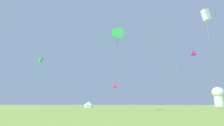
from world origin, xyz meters
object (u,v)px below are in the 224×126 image
kite_white_box (206,15)px  observatory_dome (218,96)px  kite_magenta_delta (192,54)px  kite_green_box (41,60)px  kite_green_delta (117,36)px  kite_red_box (115,85)px  festival_tent_center (88,104)px

kite_white_box → observatory_dome: bearing=67.9°
kite_magenta_delta → kite_green_box: bearing=-177.0°
kite_green_delta → kite_red_box: (-2.76, 15.78, -10.14)m
kite_green_box → kite_green_delta: (25.62, -10.49, 2.34)m
kite_red_box → festival_tent_center: kite_red_box is taller
kite_red_box → observatory_dome: bearing=46.7°
kite_green_box → kite_green_delta: size_ratio=0.83×
kite_green_delta → kite_red_box: bearing=99.9°
kite_green_delta → kite_magenta_delta: 23.91m
kite_white_box → observatory_dome: (26.08, 64.29, -17.99)m
kite_green_delta → kite_magenta_delta: size_ratio=1.15×
festival_tent_center → observatory_dome: 73.56m
kite_red_box → kite_magenta_delta: bearing=-7.2°
kite_green_delta → festival_tent_center: size_ratio=5.15×
kite_green_delta → kite_magenta_delta: (20.05, 12.90, -1.85)m
kite_green_delta → festival_tent_center: bearing=114.7°
kite_white_box → festival_tent_center: size_ratio=6.92×
kite_green_delta → kite_white_box: 24.14m
kite_white_box → kite_magenta_delta: size_ratio=1.54×
kite_magenta_delta → festival_tent_center: kite_magenta_delta is taller
kite_white_box → kite_red_box: bearing=158.5°
kite_green_box → observatory_dome: 95.59m
kite_green_delta → festival_tent_center: 46.40m
festival_tent_center → kite_white_box: bearing=-39.7°
kite_red_box → kite_white_box: bearing=-21.5°
kite_green_box → observatory_dome: (74.15, 59.66, -8.97)m
kite_white_box → observatory_dome: size_ratio=2.37×
festival_tent_center → observatory_dome: observatory_dome is taller
festival_tent_center → kite_red_box: bearing=-57.0°
kite_white_box → kite_magenta_delta: kite_white_box is taller
kite_white_box → kite_green_box: bearing=174.5°
festival_tent_center → kite_green_delta: bearing=-65.3°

